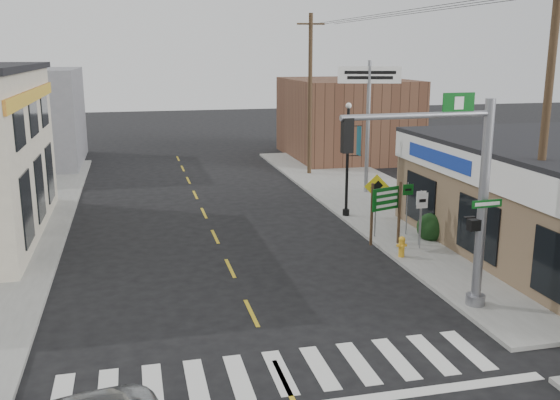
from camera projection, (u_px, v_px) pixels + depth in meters
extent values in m
plane|color=black|center=(284.00, 381.00, 14.60)|extent=(140.00, 140.00, 0.00)
cube|color=gray|center=(405.00, 216.00, 28.92)|extent=(6.00, 38.00, 0.13)
cube|color=gold|center=(230.00, 268.00, 22.16)|extent=(0.12, 56.00, 0.01)
cube|color=silver|center=(280.00, 372.00, 14.98)|extent=(11.00, 2.20, 0.01)
cube|color=brown|center=(346.00, 118.00, 45.04)|extent=(8.00, 10.00, 5.60)
cube|color=slate|center=(10.00, 118.00, 41.64)|extent=(9.00, 10.00, 6.40)
cylinder|color=gray|center=(483.00, 205.00, 17.98)|extent=(0.29, 0.29, 6.12)
cylinder|color=gray|center=(416.00, 115.00, 16.86)|extent=(4.49, 0.16, 0.16)
cube|color=black|center=(344.00, 134.00, 16.50)|extent=(0.29, 0.22, 0.92)
cube|color=#0A4D14|center=(487.00, 204.00, 17.75)|extent=(0.97, 0.04, 0.22)
cube|color=#0A4D14|center=(457.00, 103.00, 17.06)|extent=(0.97, 0.05, 0.56)
cube|color=black|center=(474.00, 225.00, 18.01)|extent=(0.33, 0.27, 0.33)
cube|color=#493522|center=(372.00, 215.00, 24.12)|extent=(0.09, 0.09, 2.47)
cube|color=#493522|center=(399.00, 213.00, 24.38)|extent=(0.09, 0.09, 2.47)
cube|color=#114B1A|center=(387.00, 199.00, 24.05)|extent=(1.41, 0.05, 0.88)
cylinder|color=gold|center=(402.00, 249.00, 22.95)|extent=(0.22, 0.22, 0.63)
sphere|color=gold|center=(402.00, 240.00, 22.87)|extent=(0.25, 0.25, 0.25)
cylinder|color=gray|center=(376.00, 208.00, 25.30)|extent=(0.06, 0.06, 2.38)
cube|color=yellow|center=(377.00, 187.00, 25.06)|extent=(1.01, 0.03, 1.01)
cylinder|color=black|center=(347.00, 162.00, 28.26)|extent=(0.13, 0.13, 4.99)
sphere|color=silver|center=(349.00, 106.00, 27.67)|extent=(0.27, 0.27, 0.27)
cube|color=#154C58|center=(359.00, 141.00, 28.16)|extent=(0.02, 0.53, 1.34)
cylinder|color=gray|center=(368.00, 128.00, 32.88)|extent=(0.20, 0.20, 6.95)
cube|color=white|center=(369.00, 75.00, 32.25)|extent=(3.27, 0.18, 0.87)
cylinder|color=black|center=(538.00, 231.00, 20.65)|extent=(0.20, 0.20, 3.17)
ellipsoid|color=black|center=(432.00, 228.00, 25.21)|extent=(1.19, 1.19, 0.90)
cylinder|color=#45351C|center=(544.00, 135.00, 19.24)|extent=(0.25, 0.25, 9.74)
cylinder|color=#3D2F19|center=(310.00, 95.00, 37.75)|extent=(0.25, 0.25, 9.60)
cube|color=#3D2F19|center=(311.00, 24.00, 36.79)|extent=(1.67, 0.10, 0.10)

